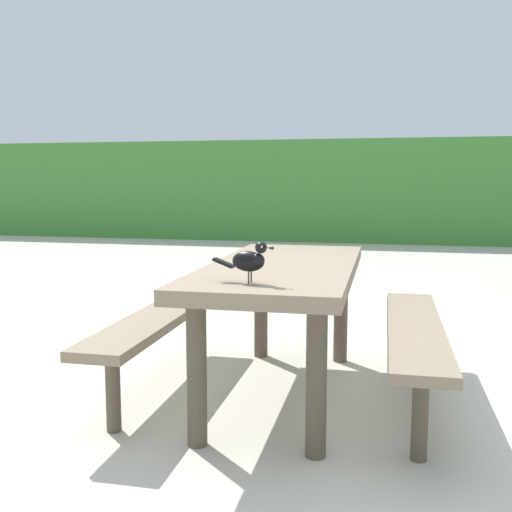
% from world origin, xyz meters
% --- Properties ---
extents(ground_plane, '(60.00, 60.00, 0.00)m').
position_xyz_m(ground_plane, '(0.00, 0.00, 0.00)').
color(ground_plane, beige).
extents(hedge_wall, '(28.00, 1.51, 1.93)m').
position_xyz_m(hedge_wall, '(0.00, 9.11, 0.97)').
color(hedge_wall, '#428438').
rests_on(hedge_wall, ground).
extents(picnic_table_foreground, '(1.70, 1.81, 0.74)m').
position_xyz_m(picnic_table_foreground, '(-0.13, 0.25, 0.56)').
color(picnic_table_foreground, '#84725B').
rests_on(picnic_table_foreground, ground).
extents(bird_grackle, '(0.29, 0.10, 0.18)m').
position_xyz_m(bird_grackle, '(-0.16, -0.40, 0.84)').
color(bird_grackle, black).
rests_on(bird_grackle, picnic_table_foreground).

